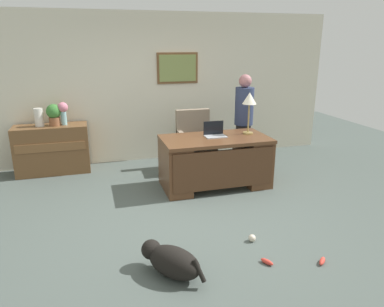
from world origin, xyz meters
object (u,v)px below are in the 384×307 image
at_px(credenza, 52,149).
at_px(dog_toy_bone, 267,262).
at_px(dog_toy_ball, 252,238).
at_px(dog_lying, 171,261).
at_px(laptop, 215,133).
at_px(dog_toy_plush, 322,261).
at_px(vase_with_flowers, 63,111).
at_px(armchair, 195,143).
at_px(person_standing, 244,121).
at_px(desk_lamp, 249,101).
at_px(desk, 215,160).
at_px(vase_empty, 39,117).
at_px(potted_plant, 54,114).

height_order(credenza, dog_toy_bone, credenza).
distance_m(dog_toy_ball, dog_toy_bone, 0.45).
relative_size(dog_lying, laptop, 1.99).
xyz_separation_m(dog_lying, dog_toy_ball, (1.02, 0.35, -0.11)).
distance_m(dog_lying, dog_toy_plush, 1.55).
distance_m(dog_lying, vase_with_flowers, 3.69).
relative_size(credenza, armchair, 1.16).
bearing_deg(vase_with_flowers, dog_lying, -72.71).
height_order(person_standing, dog_toy_ball, person_standing).
height_order(person_standing, laptop, person_standing).
bearing_deg(laptop, dog_toy_plush, -81.91).
xyz_separation_m(desk_lamp, vase_with_flowers, (-2.81, 1.26, -0.23)).
xyz_separation_m(desk, dog_toy_plush, (0.36, -2.28, -0.39)).
bearing_deg(desk_lamp, vase_empty, 158.47).
relative_size(desk, laptop, 5.10).
distance_m(desk, person_standing, 1.12).
xyz_separation_m(armchair, dog_toy_plush, (0.41, -3.20, -0.44)).
xyz_separation_m(dog_lying, potted_plant, (-1.21, 3.41, 0.87)).
height_order(person_standing, dog_lying, person_standing).
relative_size(person_standing, desk_lamp, 2.53).
bearing_deg(desk_lamp, potted_plant, 156.90).
height_order(credenza, dog_toy_plush, credenza).
xyz_separation_m(vase_empty, dog_toy_ball, (2.47, -3.07, -0.94)).
xyz_separation_m(laptop, potted_plant, (-2.40, 1.27, 0.19)).
xyz_separation_m(credenza, dog_lying, (1.30, -3.41, -0.26)).
xyz_separation_m(person_standing, potted_plant, (-3.15, 0.67, 0.17)).
relative_size(potted_plant, dog_toy_ball, 4.34).
xyz_separation_m(potted_plant, dog_toy_bone, (2.19, -3.51, -1.00)).
xyz_separation_m(armchair, potted_plant, (-2.33, 0.46, 0.56)).
height_order(laptop, vase_with_flowers, vase_with_flowers).
bearing_deg(credenza, vase_with_flowers, 0.31).
distance_m(vase_empty, dog_toy_plush, 4.81).
relative_size(person_standing, vase_empty, 5.51).
xyz_separation_m(dog_toy_ball, dog_toy_plush, (0.51, -0.59, -0.02)).
relative_size(desk, person_standing, 0.99).
bearing_deg(credenza, desk_lamp, -22.48).
height_order(desk_lamp, dog_toy_plush, desk_lamp).
bearing_deg(person_standing, vase_with_flowers, 167.35).
relative_size(laptop, vase_with_flowers, 0.83).
xyz_separation_m(person_standing, dog_toy_ball, (-0.92, -2.39, -0.81)).
height_order(desk, vase_with_flowers, vase_with_flowers).
height_order(desk, vase_empty, vase_empty).
bearing_deg(vase_empty, person_standing, -11.23).
bearing_deg(person_standing, desk, -137.35).
xyz_separation_m(vase_with_flowers, dog_toy_ball, (2.08, -3.07, -1.03)).
relative_size(armchair, dog_toy_plush, 6.94).
distance_m(vase_with_flowers, dog_toy_ball, 3.85).
bearing_deg(dog_toy_bone, laptop, 84.60).
xyz_separation_m(desk_lamp, dog_toy_plush, (-0.22, -2.39, -1.27)).
bearing_deg(vase_with_flowers, armchair, -11.87).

